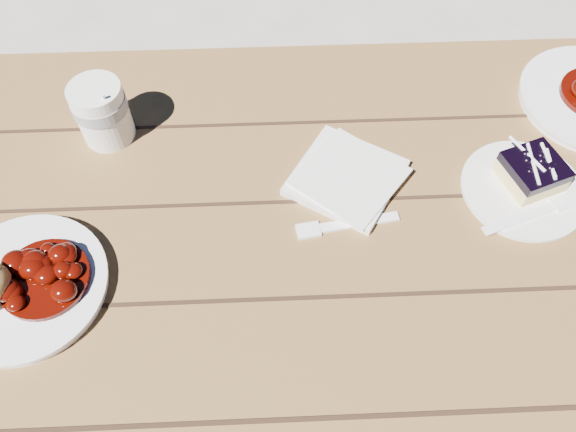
{
  "coord_description": "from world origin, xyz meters",
  "views": [
    {
      "loc": [
        -0.04,
        -0.4,
        1.45
      ],
      "look_at": [
        -0.03,
        0.02,
        0.81
      ],
      "focal_mm": 35.0,
      "sensor_mm": 36.0,
      "label": 1
    }
  ],
  "objects_px": {
    "blueberry_cake": "(533,171)",
    "coffee_cup": "(102,113)",
    "picnic_table": "(303,295)",
    "dessert_plate": "(522,190)",
    "main_plate": "(25,287)"
  },
  "relations": [
    {
      "from": "picnic_table",
      "to": "coffee_cup",
      "type": "height_order",
      "value": "coffee_cup"
    },
    {
      "from": "coffee_cup",
      "to": "main_plate",
      "type": "bearing_deg",
      "value": -105.57
    },
    {
      "from": "main_plate",
      "to": "blueberry_cake",
      "type": "xyz_separation_m",
      "value": [
        0.74,
        0.15,
        0.02
      ]
    },
    {
      "from": "blueberry_cake",
      "to": "picnic_table",
      "type": "bearing_deg",
      "value": 175.97
    },
    {
      "from": "dessert_plate",
      "to": "blueberry_cake",
      "type": "bearing_deg",
      "value": 56.31
    },
    {
      "from": "picnic_table",
      "to": "coffee_cup",
      "type": "bearing_deg",
      "value": 143.67
    },
    {
      "from": "blueberry_cake",
      "to": "coffee_cup",
      "type": "height_order",
      "value": "coffee_cup"
    },
    {
      "from": "main_plate",
      "to": "dessert_plate",
      "type": "xyz_separation_m",
      "value": [
        0.73,
        0.14,
        -0.0
      ]
    },
    {
      "from": "dessert_plate",
      "to": "coffee_cup",
      "type": "relative_size",
      "value": 1.76
    },
    {
      "from": "main_plate",
      "to": "blueberry_cake",
      "type": "bearing_deg",
      "value": 11.58
    },
    {
      "from": "main_plate",
      "to": "blueberry_cake",
      "type": "height_order",
      "value": "blueberry_cake"
    },
    {
      "from": "blueberry_cake",
      "to": "coffee_cup",
      "type": "distance_m",
      "value": 0.67
    },
    {
      "from": "dessert_plate",
      "to": "coffee_cup",
      "type": "height_order",
      "value": "coffee_cup"
    },
    {
      "from": "picnic_table",
      "to": "blueberry_cake",
      "type": "relative_size",
      "value": 19.66
    },
    {
      "from": "blueberry_cake",
      "to": "main_plate",
      "type": "bearing_deg",
      "value": 171.7
    }
  ]
}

